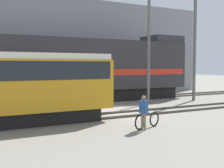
{
  "coord_description": "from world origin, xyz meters",
  "views": [
    {
      "loc": [
        -8.39,
        -15.9,
        2.92
      ],
      "look_at": [
        -0.56,
        -0.57,
        1.8
      ],
      "focal_mm": 45.0,
      "sensor_mm": 36.0,
      "label": 1
    }
  ],
  "objects": [
    {
      "name": "ground_plane",
      "position": [
        0.0,
        0.0,
        0.0
      ],
      "size": [
        120.0,
        120.0,
        0.0
      ],
      "primitive_type": "plane",
      "color": "slate"
    },
    {
      "name": "utility_pole_center",
      "position": [
        3.83,
        1.89,
        4.11
      ],
      "size": [
        0.22,
        0.22,
        8.23
      ],
      "color": "#595959",
      "rests_on": "ground"
    },
    {
      "name": "streetcar",
      "position": [
        -6.65,
        -1.57,
        2.03
      ],
      "size": [
        10.07,
        2.54,
        3.54
      ],
      "color": "black",
      "rests_on": "ground"
    },
    {
      "name": "track_near",
      "position": [
        0.0,
        -1.57,
        0.07
      ],
      "size": [
        60.0,
        1.51,
        0.14
      ],
      "color": "#47423D",
      "rests_on": "ground"
    },
    {
      "name": "track_far",
      "position": [
        0.0,
        5.36,
        0.07
      ],
      "size": [
        60.0,
        1.51,
        0.14
      ],
      "color": "#47423D",
      "rests_on": "ground"
    },
    {
      "name": "person",
      "position": [
        -1.39,
        -5.35,
        0.95
      ],
      "size": [
        0.32,
        0.41,
        1.58
      ],
      "color": "#8C7A5B",
      "rests_on": "ground"
    },
    {
      "name": "bicycle",
      "position": [
        -1.0,
        -5.07,
        0.36
      ],
      "size": [
        1.74,
        0.69,
        0.78
      ],
      "color": "black",
      "rests_on": "ground"
    },
    {
      "name": "freight_locomotive",
      "position": [
        -1.16,
        5.36,
        2.62
      ],
      "size": [
        20.91,
        3.04,
        5.62
      ],
      "color": "black",
      "rests_on": "ground"
    },
    {
      "name": "utility_pole_right",
      "position": [
        8.44,
        1.89,
        4.7
      ],
      "size": [
        0.25,
        0.25,
        9.4
      ],
      "color": "#595959",
      "rests_on": "ground"
    },
    {
      "name": "building_backdrop",
      "position": [
        0.0,
        12.85,
        4.72
      ],
      "size": [
        31.34,
        6.0,
        9.44
      ],
      "color": "gray",
      "rests_on": "ground"
    }
  ]
}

